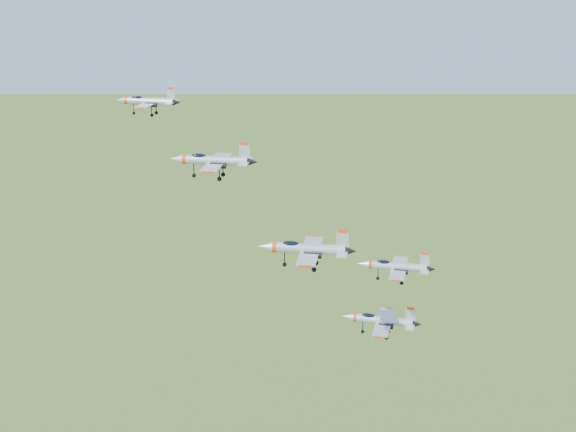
# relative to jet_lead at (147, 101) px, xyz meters

# --- Properties ---
(jet_lead) EXTENTS (10.72, 8.90, 2.86)m
(jet_lead) POSITION_rel_jet_lead_xyz_m (0.00, 0.00, 0.00)
(jet_lead) COLOR #B4BBC2
(jet_left_high) EXTENTS (13.30, 10.96, 3.56)m
(jet_left_high) POSITION_rel_jet_lead_xyz_m (11.66, -8.05, -7.02)
(jet_left_high) COLOR #B4BBC2
(jet_right_high) EXTENTS (12.32, 10.15, 3.30)m
(jet_right_high) POSITION_rel_jet_lead_xyz_m (27.22, -28.15, -12.58)
(jet_right_high) COLOR #B4BBC2
(jet_left_low) EXTENTS (12.14, 10.08, 3.24)m
(jet_left_low) POSITION_rel_jet_lead_xyz_m (39.10, -4.25, -24.14)
(jet_left_low) COLOR #B4BBC2
(jet_right_low) EXTENTS (10.90, 9.10, 2.91)m
(jet_right_low) POSITION_rel_jet_lead_xyz_m (36.83, -21.78, -24.93)
(jet_right_low) COLOR #B4BBC2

